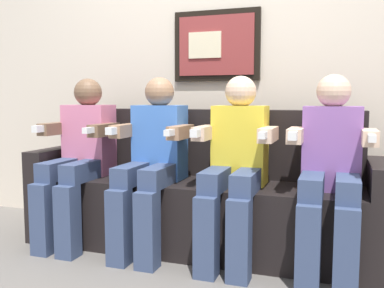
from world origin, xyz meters
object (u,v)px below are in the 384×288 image
Objects in this scene: couch at (201,200)px; person_rightmost at (331,166)px; person_right_center at (235,161)px; person_leftmost at (79,154)px; person_left_center at (152,157)px.

couch is 0.87m from person_rightmost.
person_right_center is at bearing -32.23° from couch.
couch is 0.87m from person_leftmost.
person_rightmost is at bearing 0.00° from person_leftmost.
person_rightmost is (0.53, 0.00, 0.00)m from person_right_center.
person_right_center is (0.53, 0.00, 0.00)m from person_left_center.
person_leftmost is at bearing -168.13° from couch.
person_rightmost is (1.07, 0.00, 0.00)m from person_left_center.
person_left_center is (0.53, 0.00, 0.00)m from person_leftmost.
couch is 2.06× the size of person_left_center.
couch is 2.06× the size of person_right_center.
person_leftmost and person_right_center have the same top height.
person_leftmost is 1.00× the size of person_left_center.
person_left_center is at bearing -147.78° from couch.
person_right_center is (0.27, -0.17, 0.29)m from couch.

